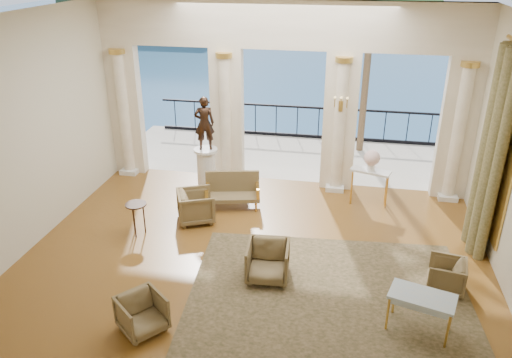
% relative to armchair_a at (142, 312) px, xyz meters
% --- Properties ---
extents(floor, '(9.00, 9.00, 0.00)m').
position_rel_armchair_a_xyz_m(floor, '(1.33, 2.10, -0.34)').
color(floor, '#502C0B').
rests_on(floor, ground).
extents(room_walls, '(9.00, 9.00, 9.00)m').
position_rel_armchair_a_xyz_m(room_walls, '(1.33, 0.98, 2.54)').
color(room_walls, beige).
rests_on(room_walls, ground).
extents(arcade, '(9.00, 0.56, 4.50)m').
position_rel_armchair_a_xyz_m(arcade, '(1.33, 5.92, 2.25)').
color(arcade, beige).
rests_on(arcade, ground).
extents(terrace, '(10.00, 3.60, 0.10)m').
position_rel_armchair_a_xyz_m(terrace, '(1.33, 7.90, -0.39)').
color(terrace, '#BEB19D').
rests_on(terrace, ground).
extents(balustrade, '(9.00, 0.06, 1.03)m').
position_rel_armchair_a_xyz_m(balustrade, '(1.33, 9.50, 0.07)').
color(balustrade, black).
rests_on(balustrade, terrace).
extents(palm_tree, '(2.00, 2.00, 4.50)m').
position_rel_armchair_a_xyz_m(palm_tree, '(3.33, 8.70, 3.75)').
color(palm_tree, '#4C3823').
rests_on(palm_tree, terrace).
extents(headland, '(22.00, 18.00, 6.00)m').
position_rel_armchair_a_xyz_m(headland, '(-28.67, 72.10, -3.34)').
color(headland, black).
rests_on(headland, sea).
extents(sea, '(160.00, 160.00, 0.00)m').
position_rel_armchair_a_xyz_m(sea, '(1.33, 62.10, -6.34)').
color(sea, teal).
rests_on(sea, ground).
extents(curtain, '(0.33, 1.40, 4.09)m').
position_rel_armchair_a_xyz_m(curtain, '(5.62, 3.60, 1.68)').
color(curtain, '#4A4724').
rests_on(curtain, ground).
extents(window_frame, '(0.04, 1.60, 3.40)m').
position_rel_armchair_a_xyz_m(window_frame, '(5.80, 3.60, 1.76)').
color(window_frame, gold).
rests_on(window_frame, room_walls).
extents(wall_sconce, '(0.30, 0.11, 0.33)m').
position_rel_armchair_a_xyz_m(wall_sconce, '(2.73, 5.60, 1.89)').
color(wall_sconce, gold).
rests_on(wall_sconce, arcade).
extents(rug, '(5.10, 4.12, 0.02)m').
position_rel_armchair_a_xyz_m(rug, '(2.83, 1.40, -0.33)').
color(rug, '#2A2D15').
rests_on(rug, ground).
extents(armchair_a, '(0.89, 0.90, 0.67)m').
position_rel_armchair_a_xyz_m(armchair_a, '(0.00, 0.00, 0.00)').
color(armchair_a, '#4A391F').
rests_on(armchair_a, ground).
extents(armchair_b, '(0.80, 0.75, 0.77)m').
position_rel_armchair_a_xyz_m(armchair_b, '(1.70, 1.74, 0.05)').
color(armchair_b, '#4A391F').
rests_on(armchair_b, ground).
extents(armchair_c, '(0.67, 0.70, 0.63)m').
position_rel_armchair_a_xyz_m(armchair_c, '(4.83, 2.01, -0.02)').
color(armchair_c, '#4A391F').
rests_on(armchair_c, ground).
extents(armchair_d, '(0.96, 0.98, 0.78)m').
position_rel_armchair_a_xyz_m(armchair_d, '(-0.22, 3.56, 0.05)').
color(armchair_d, '#4A391F').
rests_on(armchair_d, ground).
extents(settee, '(1.34, 0.80, 0.83)m').
position_rel_armchair_a_xyz_m(settee, '(0.41, 4.39, 0.07)').
color(settee, '#4A391F').
rests_on(settee, ground).
extents(game_table, '(1.09, 0.79, 0.67)m').
position_rel_armchair_a_xyz_m(game_table, '(4.26, 0.81, 0.26)').
color(game_table, '#A5BFD3').
rests_on(game_table, ground).
extents(pedestal, '(0.62, 0.62, 1.13)m').
position_rel_armchair_a_xyz_m(pedestal, '(-0.40, 5.05, 0.21)').
color(pedestal, silver).
rests_on(pedestal, ground).
extents(statue, '(0.54, 0.43, 1.30)m').
position_rel_armchair_a_xyz_m(statue, '(-0.40, 5.05, 1.44)').
color(statue, black).
rests_on(statue, pedestal).
extents(console_table, '(0.96, 0.60, 0.85)m').
position_rel_armchair_a_xyz_m(console_table, '(3.53, 5.15, 0.37)').
color(console_table, silver).
rests_on(console_table, ground).
extents(urn, '(0.37, 0.37, 0.49)m').
position_rel_armchair_a_xyz_m(urn, '(3.53, 5.15, 0.80)').
color(urn, white).
rests_on(urn, console_table).
extents(side_table, '(0.44, 0.44, 0.71)m').
position_rel_armchair_a_xyz_m(side_table, '(-1.25, 2.76, 0.28)').
color(side_table, black).
rests_on(side_table, ground).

